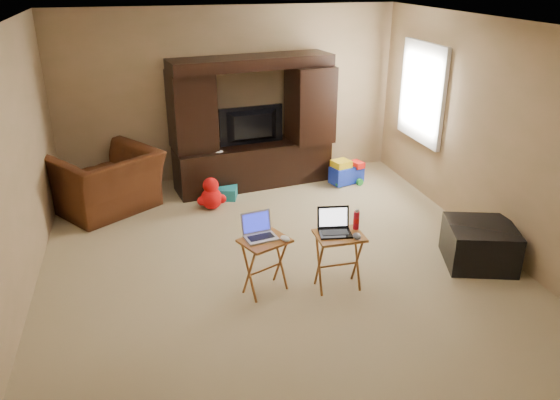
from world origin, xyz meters
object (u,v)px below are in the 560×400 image
object	(u,v)px
television	(253,127)
laptop_left	(261,227)
ottoman	(480,244)
tray_table_left	(265,266)
laptop_right	(335,223)
entertainment_center	(253,123)
water_bottle	(356,220)
plush_toy	(211,193)
child_rocker	(221,177)
mouse_left	(285,239)
mouse_right	(357,236)
recliner	(107,182)
tray_table_right	(338,261)
push_toy	(347,171)

from	to	relation	value
television	laptop_left	xyz separation A→B (m)	(-0.52, -2.79, -0.20)
ottoman	tray_table_left	size ratio (longest dim) A/B	1.21
laptop_right	entertainment_center	bearing A→B (deg)	102.60
laptop_left	water_bottle	distance (m)	0.95
plush_toy	water_bottle	xyz separation A→B (m)	(1.15, -2.18, 0.47)
entertainment_center	child_rocker	size ratio (longest dim) A/B	4.02
entertainment_center	laptop_left	size ratio (longest dim) A/B	7.58
tray_table_left	plush_toy	bearing A→B (deg)	72.69
laptop_right	tray_table_left	bearing A→B (deg)	-179.20
laptop_right	child_rocker	bearing A→B (deg)	114.32
tray_table_left	entertainment_center	bearing A→B (deg)	56.63
water_bottle	laptop_right	bearing A→B (deg)	-165.96
mouse_left	mouse_right	distance (m)	0.69
laptop_right	water_bottle	distance (m)	0.25
recliner	tray_table_right	world-z (taller)	recliner
laptop_left	plush_toy	bearing A→B (deg)	85.74
tray_table_right	mouse_right	xyz separation A→B (m)	(0.13, -0.12, 0.32)
entertainment_center	television	bearing A→B (deg)	-98.38
recliner	mouse_left	xyz separation A→B (m)	(1.74, -2.51, 0.20)
recliner	child_rocker	distance (m)	1.52
child_rocker	push_toy	world-z (taller)	child_rocker
laptop_left	water_bottle	world-z (taller)	laptop_left
plush_toy	tray_table_left	distance (m)	2.16
ottoman	water_bottle	size ratio (longest dim) A/B	3.79
entertainment_center	laptop_right	size ratio (longest dim) A/B	7.30
entertainment_center	plush_toy	bearing A→B (deg)	-143.62
push_toy	laptop_left	bearing A→B (deg)	-143.36
push_toy	laptop_left	distance (m)	3.18
push_toy	child_rocker	bearing A→B (deg)	164.10
laptop_left	push_toy	bearing A→B (deg)	43.74
ottoman	tray_table_right	size ratio (longest dim) A/B	1.17
child_rocker	push_toy	xyz separation A→B (m)	(1.88, 0.03, -0.10)
ottoman	mouse_right	size ratio (longest dim) A/B	5.74
tray_table_left	laptop_left	xyz separation A→B (m)	(-0.03, 0.03, 0.41)
television	tray_table_left	bearing A→B (deg)	72.77
push_toy	mouse_left	bearing A→B (deg)	-139.08
recliner	laptop_right	xyz separation A→B (m)	(2.23, -2.54, 0.32)
recliner	child_rocker	size ratio (longest dim) A/B	2.15
laptop_left	water_bottle	size ratio (longest dim) A/B	1.64
ottoman	tray_table_left	xyz separation A→B (m)	(-2.38, 0.03, 0.06)
entertainment_center	push_toy	distance (m)	1.57
child_rocker	ottoman	world-z (taller)	child_rocker
push_toy	tray_table_left	distance (m)	3.15
laptop_right	push_toy	bearing A→B (deg)	75.48
tray_table_left	ottoman	bearing A→B (deg)	-24.33
tray_table_left	mouse_left	world-z (taller)	mouse_left
recliner	water_bottle	size ratio (longest dim) A/B	6.64
mouse_right	tray_table_right	bearing A→B (deg)	137.29
tray_table_left	mouse_left	xyz separation A→B (m)	(0.18, -0.07, 0.31)
ottoman	child_rocker	bearing A→B (deg)	133.34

